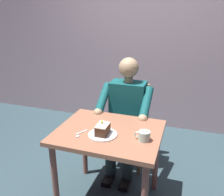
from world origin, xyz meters
name	(u,v)px	position (x,y,z in m)	size (l,w,h in m)	color
cafe_rear_panel	(151,23)	(0.00, -1.75, 1.50)	(6.40, 0.12, 3.00)	#A68E98
dining_table	(109,141)	(0.00, 0.00, 0.61)	(0.86, 0.69, 0.72)	#996146
chair	(130,120)	(0.00, -0.70, 0.50)	(0.42, 0.42, 0.90)	#95704A
seated_person	(126,115)	(0.00, -0.53, 0.64)	(0.53, 0.58, 1.22)	#114F51
dessert_plate	(103,134)	(0.02, 0.09, 0.72)	(0.23, 0.23, 0.01)	silver
cake_slice	(103,129)	(0.02, 0.09, 0.77)	(0.09, 0.13, 0.10)	#482B1C
coffee_cup	(144,136)	(-0.31, 0.07, 0.76)	(0.12, 0.09, 0.08)	#ADCDC2
dessert_spoon	(80,134)	(0.20, 0.14, 0.72)	(0.06, 0.14, 0.01)	silver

